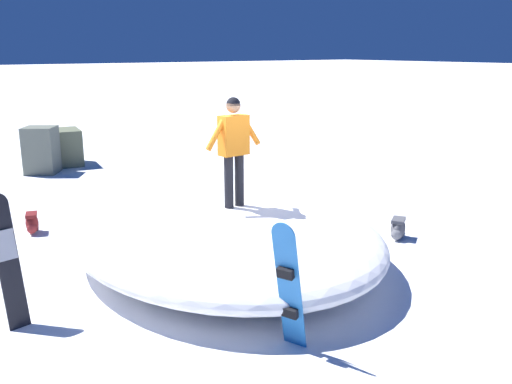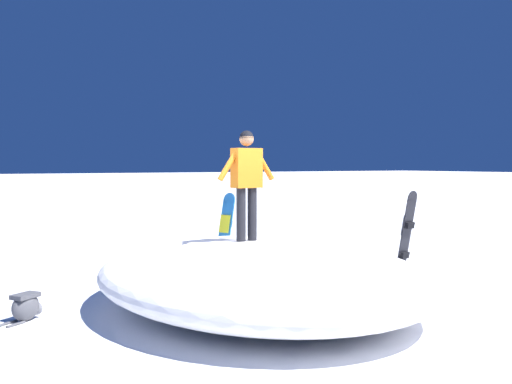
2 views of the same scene
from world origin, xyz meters
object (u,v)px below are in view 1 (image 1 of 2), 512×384
object	(u,v)px
snowboard_secondary_upright	(7,259)
backpack_far	(398,228)
snowboarder_standing	(234,143)
backpack_near	(32,223)
snowboard_primary_upright	(288,285)

from	to	relation	value
snowboard_secondary_upright	backpack_far	xyz separation A→B (m)	(6.35, -0.64, -0.65)
snowboarder_standing	backpack_far	size ratio (longest dim) A/B	2.61
snowboard_secondary_upright	backpack_near	distance (m)	3.74
snowboarder_standing	backpack_near	world-z (taller)	snowboarder_standing
snowboarder_standing	backpack_near	xyz separation A→B (m)	(-2.16, 3.50, -1.75)
snowboard_secondary_upright	snowboard_primary_upright	bearing A→B (deg)	-46.70
snowboard_secondary_upright	backpack_far	distance (m)	6.42
snowboard_primary_upright	backpack_near	world-z (taller)	snowboard_primary_upright
snowboarder_standing	backpack_far	distance (m)	3.59
backpack_far	snowboard_secondary_upright	bearing A→B (deg)	174.26
snowboard_primary_upright	backpack_near	distance (m)	6.14
snowboarder_standing	snowboard_secondary_upright	distance (m)	3.47
backpack_near	backpack_far	world-z (taller)	backpack_near
backpack_near	backpack_far	size ratio (longest dim) A/B	0.98
backpack_near	snowboarder_standing	bearing A→B (deg)	-58.32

